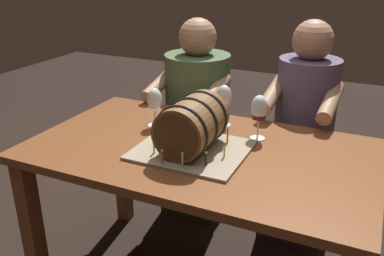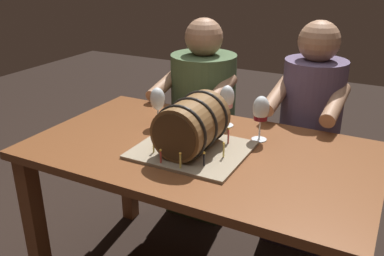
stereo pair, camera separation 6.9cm
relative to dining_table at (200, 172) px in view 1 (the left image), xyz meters
The scene contains 7 objects.
dining_table is the anchor object (origin of this frame).
barrel_cake 0.22m from the dining_table, 106.75° to the right, with size 0.43×0.38×0.23m.
wine_glass_empty 0.39m from the dining_table, 155.45° to the left, with size 0.07×0.07×0.18m.
wine_glass_rose 0.36m from the dining_table, 89.92° to the left, with size 0.07×0.07×0.19m.
wine_glass_red 0.36m from the dining_table, 44.35° to the left, with size 0.07×0.07×0.19m.
person_seated_left 0.71m from the dining_table, 115.23° to the left, with size 0.40×0.48×1.16m.
person_seated_right 0.71m from the dining_table, 64.77° to the left, with size 0.36×0.46×1.19m.
Camera 1 is at (0.62, -1.41, 1.46)m, focal length 39.05 mm.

